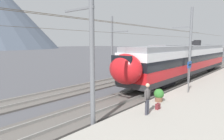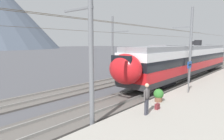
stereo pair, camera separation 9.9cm
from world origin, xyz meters
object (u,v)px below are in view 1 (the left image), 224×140
at_px(catenary_mast_west, 90,47).
at_px(catenary_mast_mid, 189,45).
at_px(catenary_mast_far_side, 113,46).
at_px(handbag_beside_passenger, 158,106).
at_px(platform_sign, 189,70).
at_px(train_near_platform, 185,60).
at_px(train_far_track, 184,54).
at_px(passenger_walking, 147,97).
at_px(potted_plant_platform_edge, 159,94).

distance_m(catenary_mast_west, catenary_mast_mid, 13.21).
xyz_separation_m(catenary_mast_far_side, handbag_beside_passenger, (-8.45, -10.41, -3.29)).
bearing_deg(platform_sign, train_near_platform, 22.04).
bearing_deg(catenary_mast_west, platform_sign, -11.17).
xyz_separation_m(train_near_platform, catenary_mast_far_side, (-4.88, 7.01, 1.62)).
relative_size(catenary_mast_mid, platform_sign, 18.25).
distance_m(catenary_mast_west, handbag_beside_passenger, 5.26).
xyz_separation_m(train_far_track, catenary_mast_far_side, (-18.31, 1.98, 1.62)).
bearing_deg(train_far_track, handbag_beside_passenger, -162.50).
height_order(catenary_mast_far_side, passenger_walking, catenary_mast_far_side).
distance_m(catenary_mast_west, passenger_walking, 3.99).
height_order(train_near_platform, catenary_mast_west, catenary_mast_west).
relative_size(handbag_beside_passenger, potted_plant_platform_edge, 0.54).
xyz_separation_m(catenary_mast_far_side, potted_plant_platform_edge, (-7.03, -9.75, -2.99)).
xyz_separation_m(train_far_track, catenary_mast_mid, (-17.13, -6.68, 1.73)).
distance_m(train_far_track, potted_plant_platform_edge, 26.54).
bearing_deg(platform_sign, handbag_beside_passenger, -179.44).
xyz_separation_m(train_far_track, potted_plant_platform_edge, (-25.34, -7.77, -1.37)).
relative_size(catenary_mast_west, platform_sign, 18.25).
bearing_deg(train_near_platform, potted_plant_platform_edge, -167.05).
xyz_separation_m(catenary_mast_mid, potted_plant_platform_edge, (-8.21, -1.09, -3.09)).
relative_size(train_near_platform, platform_sign, 10.55).
xyz_separation_m(train_near_platform, platform_sign, (-8.28, -3.35, -0.08)).
height_order(catenary_mast_west, passenger_walking, catenary_mast_west).
xyz_separation_m(catenary_mast_mid, catenary_mast_far_side, (-1.18, 8.66, -0.11)).
bearing_deg(handbag_beside_passenger, train_near_platform, 14.32).
bearing_deg(train_near_platform, platform_sign, -157.96).
relative_size(catenary_mast_far_side, passenger_walking, 25.84).
bearing_deg(train_near_platform, passenger_walking, -166.89).
relative_size(catenary_mast_west, passenger_walking, 25.84).
bearing_deg(passenger_walking, platform_sign, 0.20).
height_order(handbag_beside_passenger, potted_plant_platform_edge, potted_plant_platform_edge).
height_order(catenary_mast_far_side, handbag_beside_passenger, catenary_mast_far_side).
xyz_separation_m(train_near_platform, passenger_walking, (-14.49, -3.37, -0.89)).
distance_m(train_near_platform, catenary_mast_west, 17.09).
bearing_deg(catenary_mast_far_side, train_near_platform, -55.17).
relative_size(train_near_platform, catenary_mast_mid, 0.58).
distance_m(train_near_platform, handbag_beside_passenger, 13.85).
xyz_separation_m(catenary_mast_west, passenger_walking, (2.43, -1.73, -2.65)).
relative_size(catenary_mast_mid, passenger_walking, 25.84).
bearing_deg(train_far_track, catenary_mast_far_side, 173.83).
distance_m(platform_sign, potted_plant_platform_edge, 3.90).
bearing_deg(handbag_beside_passenger, catenary_mast_west, 153.95).
relative_size(passenger_walking, potted_plant_platform_edge, 2.02).
height_order(train_far_track, handbag_beside_passenger, train_far_track).
relative_size(catenary_mast_far_side, potted_plant_platform_edge, 52.19).
height_order(train_near_platform, handbag_beside_passenger, train_near_platform).
relative_size(catenary_mast_west, catenary_mast_mid, 1.00).
relative_size(platform_sign, potted_plant_platform_edge, 2.86).
xyz_separation_m(platform_sign, handbag_beside_passenger, (-5.05, -0.05, -1.59)).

